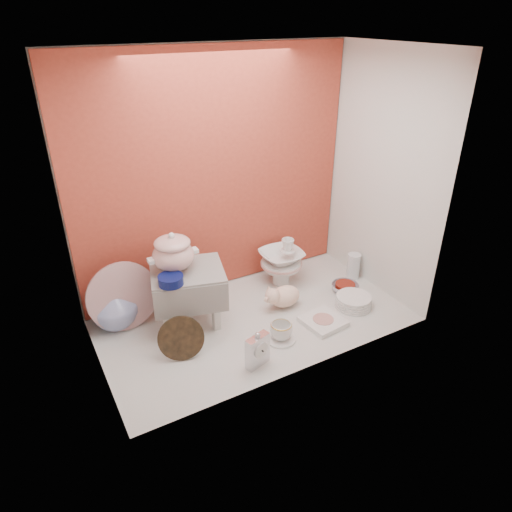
{
  "coord_description": "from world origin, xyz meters",
  "views": [
    {
      "loc": [
        -1.11,
        -1.99,
        1.65
      ],
      "look_at": [
        0.02,
        0.02,
        0.42
      ],
      "focal_mm": 32.48,
      "sensor_mm": 36.0,
      "label": 1
    }
  ],
  "objects_px": {
    "mantel_clock": "(257,349)",
    "porcelain_tower": "(281,262)",
    "step_stool": "(189,296)",
    "crystal_bowl": "(345,288)",
    "plush_pig": "(285,296)",
    "soup_tureen": "(173,252)",
    "dinner_plate_stack": "(353,301)",
    "gold_rim_teacup": "(281,331)",
    "blue_white_vase": "(114,305)",
    "floral_platter": "(123,297)"
  },
  "relations": [
    {
      "from": "floral_platter",
      "to": "crystal_bowl",
      "type": "distance_m",
      "value": 1.41
    },
    {
      "from": "soup_tureen",
      "to": "plush_pig",
      "type": "height_order",
      "value": "soup_tureen"
    },
    {
      "from": "step_stool",
      "to": "porcelain_tower",
      "type": "bearing_deg",
      "value": 24.39
    },
    {
      "from": "soup_tureen",
      "to": "step_stool",
      "type": "bearing_deg",
      "value": -27.16
    },
    {
      "from": "crystal_bowl",
      "to": "porcelain_tower",
      "type": "bearing_deg",
      "value": 134.51
    },
    {
      "from": "mantel_clock",
      "to": "gold_rim_teacup",
      "type": "height_order",
      "value": "mantel_clock"
    },
    {
      "from": "blue_white_vase",
      "to": "crystal_bowl",
      "type": "distance_m",
      "value": 1.46
    },
    {
      "from": "plush_pig",
      "to": "dinner_plate_stack",
      "type": "bearing_deg",
      "value": -10.26
    },
    {
      "from": "crystal_bowl",
      "to": "plush_pig",
      "type": "bearing_deg",
      "value": 173.08
    },
    {
      "from": "soup_tureen",
      "to": "mantel_clock",
      "type": "bearing_deg",
      "value": -69.01
    },
    {
      "from": "gold_rim_teacup",
      "to": "step_stool",
      "type": "bearing_deg",
      "value": 131.82
    },
    {
      "from": "floral_platter",
      "to": "dinner_plate_stack",
      "type": "height_order",
      "value": "floral_platter"
    },
    {
      "from": "soup_tureen",
      "to": "dinner_plate_stack",
      "type": "xyz_separation_m",
      "value": [
        1.01,
        -0.39,
        -0.43
      ]
    },
    {
      "from": "soup_tureen",
      "to": "gold_rim_teacup",
      "type": "distance_m",
      "value": 0.75
    },
    {
      "from": "floral_platter",
      "to": "plush_pig",
      "type": "relative_size",
      "value": 1.64
    },
    {
      "from": "plush_pig",
      "to": "soup_tureen",
      "type": "bearing_deg",
      "value": -176.17
    },
    {
      "from": "gold_rim_teacup",
      "to": "crystal_bowl",
      "type": "relative_size",
      "value": 0.69
    },
    {
      "from": "soup_tureen",
      "to": "plush_pig",
      "type": "xyz_separation_m",
      "value": [
        0.63,
        -0.18,
        -0.39
      ]
    },
    {
      "from": "dinner_plate_stack",
      "to": "crystal_bowl",
      "type": "relative_size",
      "value": 1.29
    },
    {
      "from": "mantel_clock",
      "to": "plush_pig",
      "type": "height_order",
      "value": "mantel_clock"
    },
    {
      "from": "mantel_clock",
      "to": "dinner_plate_stack",
      "type": "distance_m",
      "value": 0.81
    },
    {
      "from": "floral_platter",
      "to": "soup_tureen",
      "type": "bearing_deg",
      "value": -20.16
    },
    {
      "from": "dinner_plate_stack",
      "to": "gold_rim_teacup",
      "type": "bearing_deg",
      "value": -173.91
    },
    {
      "from": "blue_white_vase",
      "to": "gold_rim_teacup",
      "type": "height_order",
      "value": "blue_white_vase"
    },
    {
      "from": "step_stool",
      "to": "gold_rim_teacup",
      "type": "distance_m",
      "value": 0.57
    },
    {
      "from": "soup_tureen",
      "to": "blue_white_vase",
      "type": "xyz_separation_m",
      "value": [
        -0.34,
        0.14,
        -0.33
      ]
    },
    {
      "from": "blue_white_vase",
      "to": "mantel_clock",
      "type": "xyz_separation_m",
      "value": [
        0.55,
        -0.71,
        -0.04
      ]
    },
    {
      "from": "blue_white_vase",
      "to": "porcelain_tower",
      "type": "relative_size",
      "value": 0.87
    },
    {
      "from": "soup_tureen",
      "to": "plush_pig",
      "type": "relative_size",
      "value": 1.1
    },
    {
      "from": "floral_platter",
      "to": "blue_white_vase",
      "type": "relative_size",
      "value": 1.47
    },
    {
      "from": "floral_platter",
      "to": "plush_pig",
      "type": "height_order",
      "value": "floral_platter"
    },
    {
      "from": "crystal_bowl",
      "to": "blue_white_vase",
      "type": "bearing_deg",
      "value": 165.13
    },
    {
      "from": "soup_tureen",
      "to": "dinner_plate_stack",
      "type": "distance_m",
      "value": 1.16
    },
    {
      "from": "soup_tureen",
      "to": "blue_white_vase",
      "type": "bearing_deg",
      "value": 156.81
    },
    {
      "from": "dinner_plate_stack",
      "to": "porcelain_tower",
      "type": "relative_size",
      "value": 0.72
    },
    {
      "from": "soup_tureen",
      "to": "floral_platter",
      "type": "height_order",
      "value": "soup_tureen"
    },
    {
      "from": "floral_platter",
      "to": "dinner_plate_stack",
      "type": "distance_m",
      "value": 1.39
    },
    {
      "from": "step_stool",
      "to": "dinner_plate_stack",
      "type": "distance_m",
      "value": 1.02
    },
    {
      "from": "step_stool",
      "to": "mantel_clock",
      "type": "bearing_deg",
      "value": -58.32
    },
    {
      "from": "soup_tureen",
      "to": "floral_platter",
      "type": "distance_m",
      "value": 0.4
    },
    {
      "from": "plush_pig",
      "to": "step_stool",
      "type": "bearing_deg",
      "value": -174.83
    },
    {
      "from": "floral_platter",
      "to": "mantel_clock",
      "type": "bearing_deg",
      "value": -53.18
    },
    {
      "from": "mantel_clock",
      "to": "porcelain_tower",
      "type": "bearing_deg",
      "value": 33.42
    },
    {
      "from": "blue_white_vase",
      "to": "porcelain_tower",
      "type": "bearing_deg",
      "value": -3.32
    },
    {
      "from": "plush_pig",
      "to": "crystal_bowl",
      "type": "bearing_deg",
      "value": 12.46
    },
    {
      "from": "mantel_clock",
      "to": "porcelain_tower",
      "type": "xyz_separation_m",
      "value": [
        0.55,
        0.65,
        0.06
      ]
    },
    {
      "from": "step_stool",
      "to": "mantel_clock",
      "type": "distance_m",
      "value": 0.56
    },
    {
      "from": "step_stool",
      "to": "crystal_bowl",
      "type": "distance_m",
      "value": 1.04
    },
    {
      "from": "mantel_clock",
      "to": "porcelain_tower",
      "type": "distance_m",
      "value": 0.85
    },
    {
      "from": "soup_tureen",
      "to": "crystal_bowl",
      "type": "distance_m",
      "value": 1.18
    }
  ]
}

